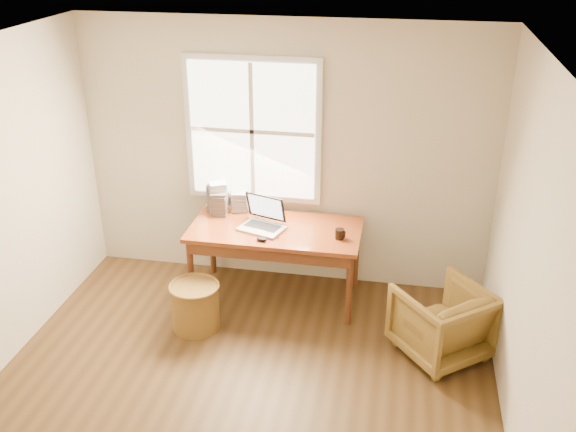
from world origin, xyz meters
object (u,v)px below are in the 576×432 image
armchair (442,322)px  wicker_stool (195,307)px  laptop (262,215)px  coffee_mug (340,234)px  cd_stack_a (218,197)px  desk (276,230)px

armchair → wicker_stool: 2.16m
laptop → coffee_mug: laptop is taller
laptop → coffee_mug: (0.73, -0.05, -0.11)m
wicker_stool → cd_stack_a: bearing=90.7°
armchair → coffee_mug: (-0.94, 0.51, 0.48)m
desk → coffee_mug: (0.61, -0.11, 0.07)m
laptop → coffee_mug: 0.74m
desk → armchair: size_ratio=2.31×
wicker_stool → armchair: bearing=0.5°
desk → cd_stack_a: (-0.62, 0.24, 0.18)m
armchair → cd_stack_a: bearing=-60.3°
desk → armchair: 1.72m
armchair → cd_stack_a: (-2.17, 0.87, 0.59)m
desk → laptop: laptop is taller
wicker_stool → laptop: 1.03m
armchair → laptop: size_ratio=1.62×
cd_stack_a → coffee_mug: bearing=-16.0°
laptop → armchair: bearing=-0.5°
armchair → coffee_mug: size_ratio=7.45×
desk → coffee_mug: bearing=-10.3°
armchair → coffee_mug: 1.17m
desk → laptop: (-0.12, -0.06, 0.17)m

